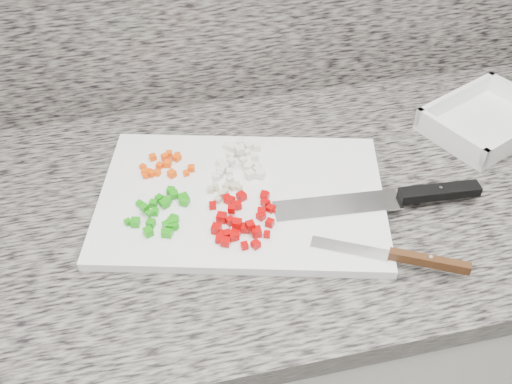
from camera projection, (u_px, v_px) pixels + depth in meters
cabinet at (287, 340)px, 1.30m from camera, size 3.92×0.62×0.86m
countertop at (296, 198)px, 0.99m from camera, size 3.96×0.64×0.04m
cutting_board at (242, 198)px, 0.95m from camera, size 0.53×0.42×0.02m
carrot_pile at (164, 165)px, 0.99m from camera, size 0.09×0.07×0.02m
onion_pile at (241, 161)px, 1.00m from camera, size 0.10×0.11×0.02m
green_pepper_pile at (164, 213)px, 0.91m from camera, size 0.11×0.11×0.02m
red_pepper_pile at (242, 220)px, 0.89m from camera, size 0.11×0.12×0.02m
garlic_pile at (226, 190)px, 0.95m from camera, size 0.06×0.05×0.01m
chef_knife at (405, 196)px, 0.93m from camera, size 0.35×0.06×0.02m
paring_knife at (409, 258)px, 0.84m from camera, size 0.22×0.12×0.02m
tray at (485, 122)px, 1.09m from camera, size 0.27×0.24×0.05m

